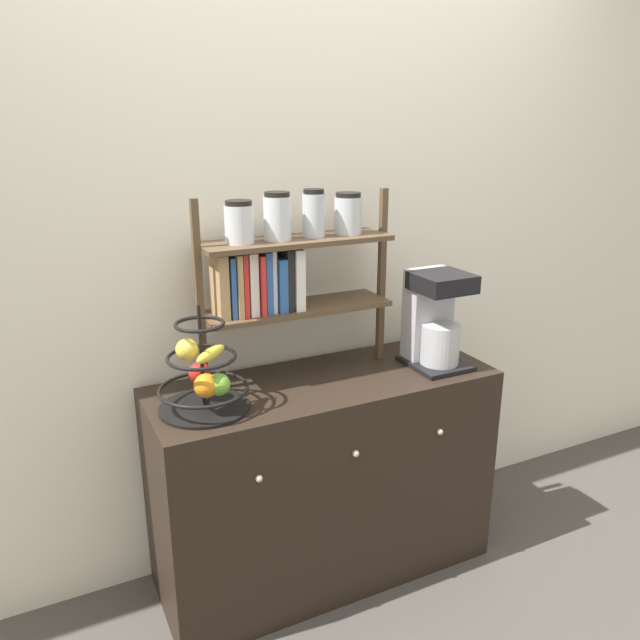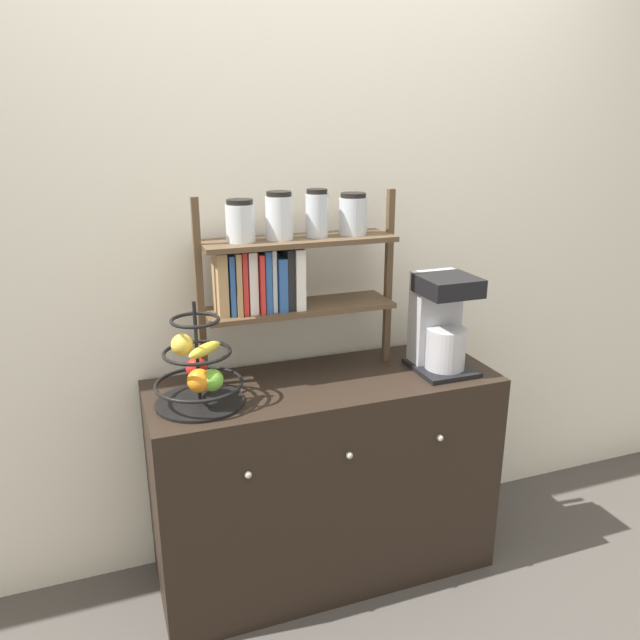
# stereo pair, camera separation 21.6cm
# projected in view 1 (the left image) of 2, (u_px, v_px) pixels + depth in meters

# --- Properties ---
(ground_plane) EXTENTS (12.00, 12.00, 0.00)m
(ground_plane) POSITION_uv_depth(u_px,v_px,m) (352.00, 603.00, 2.29)
(ground_plane) COLOR #47423D
(wall_back) EXTENTS (7.00, 0.05, 2.60)m
(wall_back) POSITION_uv_depth(u_px,v_px,m) (292.00, 230.00, 2.32)
(wall_back) COLOR silver
(wall_back) RESTS_ON ground_plane
(sideboard) EXTENTS (1.26, 0.48, 0.80)m
(sideboard) POSITION_uv_depth(u_px,v_px,m) (324.00, 477.00, 2.36)
(sideboard) COLOR black
(sideboard) RESTS_ON ground_plane
(coffee_maker) EXTENTS (0.21, 0.24, 0.36)m
(coffee_maker) POSITION_uv_depth(u_px,v_px,m) (434.00, 319.00, 2.34)
(coffee_maker) COLOR black
(coffee_maker) RESTS_ON sideboard
(fruit_stand) EXTENTS (0.29, 0.29, 0.35)m
(fruit_stand) POSITION_uv_depth(u_px,v_px,m) (203.00, 377.00, 1.97)
(fruit_stand) COLOR black
(fruit_stand) RESTS_ON sideboard
(shelf_hutch) EXTENTS (0.73, 0.20, 0.67)m
(shelf_hutch) POSITION_uv_depth(u_px,v_px,m) (281.00, 262.00, 2.15)
(shelf_hutch) COLOR brown
(shelf_hutch) RESTS_ON sideboard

